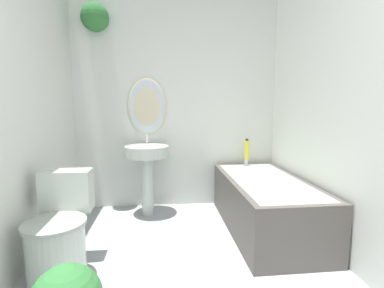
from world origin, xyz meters
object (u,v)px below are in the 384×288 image
(toilet, at_px, (59,235))
(pedestal_sink, at_px, (147,162))
(shampoo_bottle, at_px, (247,150))
(bathtub, at_px, (265,203))

(toilet, height_order, pedestal_sink, pedestal_sink)
(toilet, relative_size, shampoo_bottle, 2.97)
(shampoo_bottle, bearing_deg, toilet, -145.10)
(pedestal_sink, bearing_deg, shampoo_bottle, 5.56)
(bathtub, bearing_deg, shampoo_bottle, 89.91)
(toilet, bearing_deg, bathtub, 18.34)
(toilet, distance_m, pedestal_sink, 1.22)
(toilet, height_order, shampoo_bottle, shampoo_bottle)
(pedestal_sink, distance_m, shampoo_bottle, 1.13)
(toilet, relative_size, pedestal_sink, 0.82)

